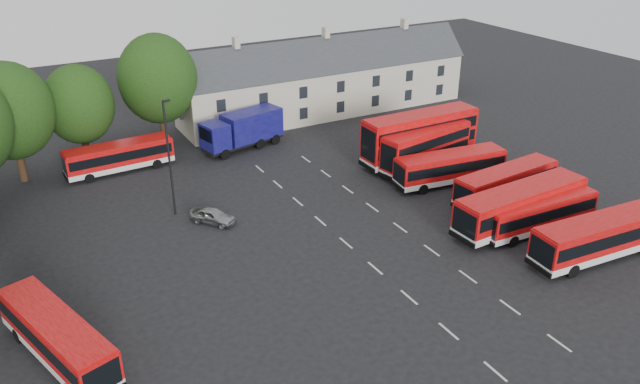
{
  "coord_description": "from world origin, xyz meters",
  "views": [
    {
      "loc": [
        -21.42,
        -32.69,
        23.89
      ],
      "look_at": [
        0.38,
        6.74,
        2.2
      ],
      "focal_mm": 35.0,
      "sensor_mm": 36.0,
      "label": 1
    }
  ],
  "objects": [
    {
      "name": "ground",
      "position": [
        0.0,
        0.0,
        0.0
      ],
      "size": [
        140.0,
        140.0,
        0.0
      ],
      "primitive_type": "plane",
      "color": "black",
      "rests_on": "ground"
    },
    {
      "name": "lane_markings",
      "position": [
        2.5,
        2.0,
        0.01
      ],
      "size": [
        5.15,
        33.8,
        0.01
      ],
      "color": "beige",
      "rests_on": "ground"
    },
    {
      "name": "treeline",
      "position": [
        -20.74,
        19.36,
        6.68
      ],
      "size": [
        29.92,
        32.59,
        12.01
      ],
      "color": "black",
      "rests_on": "ground"
    },
    {
      "name": "terrace_houses",
      "position": [
        14.0,
        30.0,
        3.86
      ],
      "size": [
        35.7,
        7.13,
        10.06
      ],
      "color": "beige",
      "rests_on": "ground"
    },
    {
      "name": "bus_row_a",
      "position": [
        14.86,
        -8.58,
        1.9
      ],
      "size": [
        11.33,
        3.31,
        3.16
      ],
      "rotation": [
        0.0,
        0.0,
        -0.07
      ],
      "color": "silver",
      "rests_on": "ground"
    },
    {
      "name": "bus_row_b",
      "position": [
        13.91,
        -3.55,
        1.71
      ],
      "size": [
        10.17,
        2.75,
        2.85
      ],
      "rotation": [
        0.0,
        0.0,
        -0.04
      ],
      "color": "silver",
      "rests_on": "ground"
    },
    {
      "name": "bus_row_c",
      "position": [
        13.21,
        -2.4,
        2.03
      ],
      "size": [
        12.08,
        3.34,
        3.38
      ],
      "rotation": [
        0.0,
        0.0,
        0.05
      ],
      "color": "silver",
      "rests_on": "ground"
    },
    {
      "name": "bus_row_d",
      "position": [
        15.69,
        1.71,
        1.75
      ],
      "size": [
        10.45,
        3.21,
        2.91
      ],
      "rotation": [
        0.0,
        0.0,
        0.08
      ],
      "color": "silver",
      "rests_on": "ground"
    },
    {
      "name": "bus_row_e",
      "position": [
        13.71,
        6.68,
        1.76
      ],
      "size": [
        10.59,
        3.63,
        2.93
      ],
      "rotation": [
        0.0,
        0.0,
        -0.12
      ],
      "color": "silver",
      "rests_on": "ground"
    },
    {
      "name": "bus_dd_south",
      "position": [
        13.8,
        10.37,
        2.32
      ],
      "size": [
        10.16,
        3.9,
        4.07
      ],
      "rotation": [
        0.0,
        0.0,
        0.17
      ],
      "color": "silver",
      "rests_on": "ground"
    },
    {
      "name": "bus_dd_north",
      "position": [
        14.44,
        12.18,
        2.8
      ],
      "size": [
        12.02,
        2.86,
        4.92
      ],
      "rotation": [
        0.0,
        0.0,
        0.01
      ],
      "color": "silver",
      "rests_on": "ground"
    },
    {
      "name": "bus_west",
      "position": [
        -20.82,
        -1.29,
        1.72
      ],
      "size": [
        5.24,
        10.33,
        2.86
      ],
      "rotation": [
        0.0,
        0.0,
        1.88
      ],
      "color": "silver",
      "rests_on": "ground"
    },
    {
      "name": "bus_north",
      "position": [
        -11.73,
        23.82,
        1.68
      ],
      "size": [
        9.98,
        2.8,
        2.79
      ],
      "rotation": [
        0.0,
        0.0,
        0.05
      ],
      "color": "silver",
      "rests_on": "ground"
    },
    {
      "name": "box_truck",
      "position": [
        0.79,
        23.72,
        2.12
      ],
      "size": [
        8.99,
        4.48,
        3.77
      ],
      "rotation": [
        0.0,
        0.0,
        0.22
      ],
      "color": "black",
      "rests_on": "ground"
    },
    {
      "name": "silver_car",
      "position": [
        -7.66,
        9.9,
        0.64
      ],
      "size": [
        3.52,
        3.86,
        1.27
      ],
      "primitive_type": "imported",
      "rotation": [
        0.0,
        0.0,
        0.68
      ],
      "color": "#9B9DA2",
      "rests_on": "ground"
    },
    {
      "name": "lamppost",
      "position": [
        -9.83,
        12.85,
        5.18
      ],
      "size": [
        0.68,
        0.36,
        9.71
      ],
      "rotation": [
        0.0,
        0.0,
        0.22
      ],
      "color": "black",
      "rests_on": "ground"
    }
  ]
}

